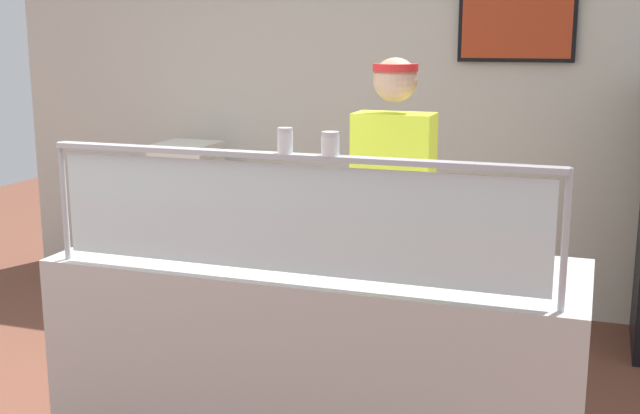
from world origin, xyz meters
name	(u,v)px	position (x,y,z in m)	size (l,w,h in m)	color
ground_plane	(358,409)	(1.08, 1.00, 0.00)	(12.00, 12.00, 0.00)	brown
shop_rear_unit	(436,111)	(1.09, 2.79, 1.36)	(6.57, 0.13, 2.70)	beige
serving_counter	(318,367)	(1.08, 0.39, 0.47)	(2.17, 0.78, 0.95)	#BCB7B2
sneeze_guard	(288,203)	(1.08, 0.06, 1.26)	(1.99, 0.06, 0.49)	#B2B5BC
pizza_tray	(338,252)	(1.14, 0.47, 0.97)	(0.41, 0.41, 0.04)	#9EA0A8
pizza_server	(341,249)	(1.16, 0.45, 0.99)	(0.07, 0.28, 0.01)	#ADAFB7
parmesan_shaker	(285,142)	(1.08, 0.06, 1.48)	(0.06, 0.06, 0.09)	white
pepper_flake_shaker	(330,145)	(1.25, 0.06, 1.48)	(0.07, 0.07, 0.09)	white
worker_figure	(393,215)	(1.23, 1.08, 1.01)	(0.41, 0.50, 1.76)	#23232D
prep_shelf	(190,243)	(-0.56, 2.30, 0.41)	(0.70, 0.55, 0.81)	#B7BABF
pizza_box_stack	(188,165)	(-0.56, 2.30, 0.97)	(0.44, 0.43, 0.32)	silver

